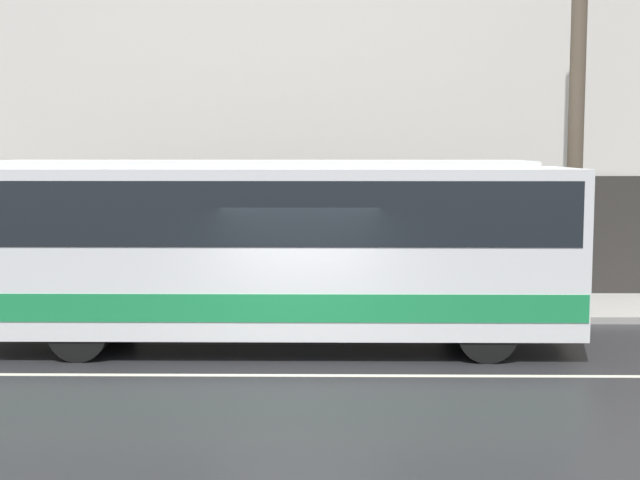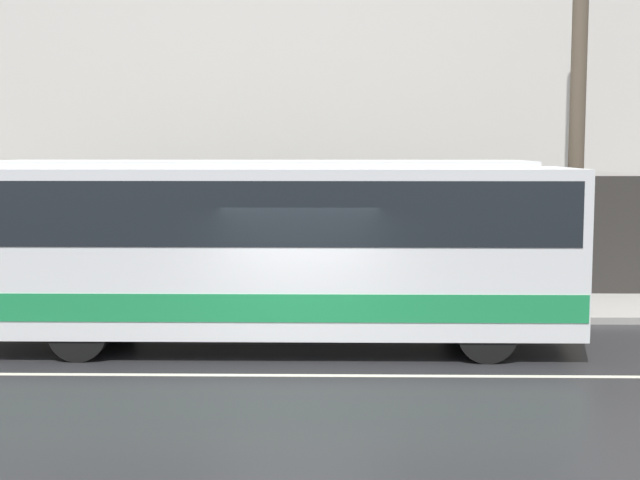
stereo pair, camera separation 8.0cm
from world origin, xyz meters
The scene contains 7 objects.
ground_plane centered at (0.00, 0.00, 0.00)m, with size 60.00×60.00×0.00m, color #262628.
sidewalk centered at (0.00, 5.47, 0.07)m, with size 60.00×2.93×0.14m.
building_facade centered at (0.00, 7.08, 5.45)m, with size 60.00×0.35×11.29m.
lane_stripe centered at (0.00, 0.00, 0.00)m, with size 54.00×0.14×0.01m.
transit_bus centered at (-0.69, 1.97, 1.81)m, with size 10.59×2.51×3.21m.
utility_pole_near centered at (5.34, 4.62, 4.58)m, with size 0.31×0.31×8.88m.
pedestrian_waiting centered at (0.02, 5.38, 0.98)m, with size 0.36×0.36×1.78m.
Camera 2 is at (0.56, -13.17, 3.43)m, focal length 50.00 mm.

